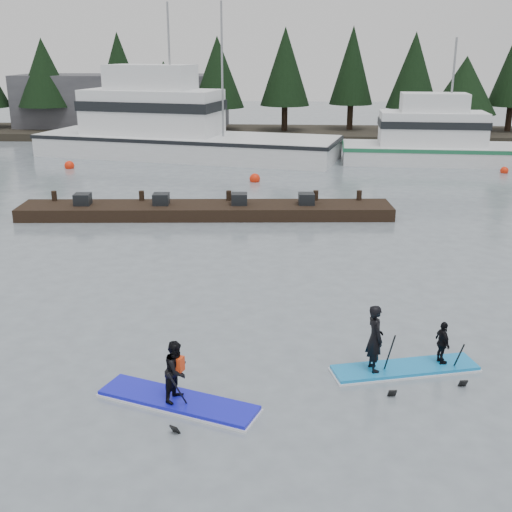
# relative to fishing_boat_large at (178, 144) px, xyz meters

# --- Properties ---
(ground) EXTENTS (160.00, 160.00, 0.00)m
(ground) POSITION_rel_fishing_boat_large_xyz_m (6.98, -31.45, -0.89)
(ground) COLOR slate
(ground) RESTS_ON ground
(far_shore) EXTENTS (70.00, 8.00, 0.60)m
(far_shore) POSITION_rel_fishing_boat_large_xyz_m (6.98, 10.55, -0.59)
(far_shore) COLOR #2D281E
(far_shore) RESTS_ON ground
(treeline) EXTENTS (60.00, 4.00, 8.00)m
(treeline) POSITION_rel_fishing_boat_large_xyz_m (6.98, 10.55, -0.89)
(treeline) COLOR black
(treeline) RESTS_ON ground
(waterfront_building) EXTENTS (18.00, 6.00, 5.00)m
(waterfront_building) POSITION_rel_fishing_boat_large_xyz_m (-7.02, 12.55, 1.61)
(waterfront_building) COLOR #4C4C51
(waterfront_building) RESTS_ON ground
(fishing_boat_large) EXTENTS (21.43, 10.19, 11.32)m
(fishing_boat_large) POSITION_rel_fishing_boat_large_xyz_m (0.00, 0.00, 0.00)
(fishing_boat_large) COLOR silver
(fishing_boat_large) RESTS_ON ground
(fishing_boat_medium) EXTENTS (15.10, 5.09, 8.81)m
(fishing_boat_medium) POSITION_rel_fishing_boat_large_xyz_m (18.36, -1.51, -0.26)
(fishing_boat_medium) COLOR silver
(fishing_boat_medium) RESTS_ON ground
(floating_dock) EXTENTS (16.71, 3.36, 0.55)m
(floating_dock) POSITION_rel_fishing_boat_large_xyz_m (4.19, -16.46, -0.61)
(floating_dock) COLOR black
(floating_dock) RESTS_ON ground
(buoy_c) EXTENTS (0.49, 0.49, 0.49)m
(buoy_c) POSITION_rel_fishing_boat_large_xyz_m (20.82, -4.94, -0.89)
(buoy_c) COLOR red
(buoy_c) RESTS_ON ground
(buoy_a) EXTENTS (0.61, 0.61, 0.61)m
(buoy_a) POSITION_rel_fishing_boat_large_xyz_m (-6.02, -5.04, -0.89)
(buoy_a) COLOR red
(buoy_a) RESTS_ON ground
(buoy_b) EXTENTS (0.60, 0.60, 0.60)m
(buoy_b) POSITION_rel_fishing_boat_large_xyz_m (5.88, -8.50, -0.89)
(buoy_b) COLOR red
(buoy_b) RESTS_ON ground
(paddleboard_solo) EXTENTS (3.60, 1.99, 1.88)m
(paddleboard_solo) POSITION_rel_fishing_boat_large_xyz_m (5.73, -32.37, -0.42)
(paddleboard_solo) COLOR #1618D1
(paddleboard_solo) RESTS_ON ground
(paddleboard_duo) EXTENTS (3.53, 1.65, 2.26)m
(paddleboard_duo) POSITION_rel_fishing_boat_large_xyz_m (10.66, -30.62, -0.36)
(paddleboard_duo) COLOR #1583CC
(paddleboard_duo) RESTS_ON ground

